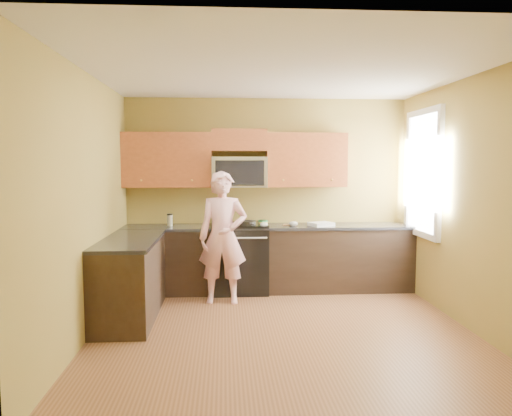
{
  "coord_description": "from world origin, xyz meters",
  "views": [
    {
      "loc": [
        -0.61,
        -4.99,
        1.77
      ],
      "look_at": [
        -0.2,
        1.3,
        1.2
      ],
      "focal_mm": 34.14,
      "sensor_mm": 36.0,
      "label": 1
    }
  ],
  "objects": [
    {
      "name": "napkin_b",
      "position": [
        0.34,
        1.6,
        0.95
      ],
      "size": [
        0.15,
        0.16,
        0.07
      ],
      "primitive_type": "ellipsoid",
      "rotation": [
        0.0,
        0.0,
        0.23
      ],
      "color": "silver",
      "rests_on": "countertop_back"
    },
    {
      "name": "upper_cab_left",
      "position": [
        -1.39,
        1.83,
        1.45
      ],
      "size": [
        1.22,
        0.33,
        0.75
      ],
      "primitive_type": null,
      "color": "brown",
      "rests_on": "wall_back"
    },
    {
      "name": "glass_c",
      "position": [
        -0.73,
        1.84,
        0.98
      ],
      "size": [
        0.07,
        0.07,
        0.12
      ],
      "primitive_type": "cylinder",
      "rotation": [
        0.0,
        0.0,
        -0.03
      ],
      "color": "silver",
      "rests_on": "countertop_back"
    },
    {
      "name": "microwave",
      "position": [
        -0.4,
        1.8,
        1.45
      ],
      "size": [
        0.76,
        0.4,
        0.42
      ],
      "primitive_type": null,
      "color": "silver",
      "rests_on": "wall_back"
    },
    {
      "name": "floor",
      "position": [
        0.0,
        0.0,
        0.0
      ],
      "size": [
        4.0,
        4.0,
        0.0
      ],
      "primitive_type": "plane",
      "color": "brown",
      "rests_on": "ground"
    },
    {
      "name": "napkin_a",
      "position": [
        -0.08,
        1.56,
        0.95
      ],
      "size": [
        0.14,
        0.15,
        0.06
      ],
      "primitive_type": "ellipsoid",
      "rotation": [
        0.0,
        0.0,
        -0.28
      ],
      "color": "silver",
      "rests_on": "countertop_back"
    },
    {
      "name": "stove",
      "position": [
        -0.4,
        1.68,
        0.47
      ],
      "size": [
        0.76,
        0.65,
        0.95
      ],
      "primitive_type": null,
      "color": "black",
      "rests_on": "floor"
    },
    {
      "name": "wall_back",
      "position": [
        0.0,
        2.0,
        1.35
      ],
      "size": [
        4.0,
        0.0,
        4.0
      ],
      "primitive_type": "plane",
      "rotation": [
        1.57,
        0.0,
        0.0
      ],
      "color": "olive",
      "rests_on": "ground"
    },
    {
      "name": "cabinet_left_run",
      "position": [
        -1.7,
        0.6,
        0.44
      ],
      "size": [
        0.6,
        1.6,
        0.88
      ],
      "primitive_type": "cube",
      "color": "black",
      "rests_on": "floor"
    },
    {
      "name": "upper_cab_over_mw",
      "position": [
        -0.4,
        1.83,
        2.1
      ],
      "size": [
        0.76,
        0.33,
        0.3
      ],
      "primitive_type": "cube",
      "color": "brown",
      "rests_on": "wall_back"
    },
    {
      "name": "woman",
      "position": [
        -0.63,
        1.15,
        0.84
      ],
      "size": [
        0.63,
        0.43,
        1.68
      ],
      "primitive_type": "imported",
      "rotation": [
        0.0,
        0.0,
        -0.05
      ],
      "color": "pink",
      "rests_on": "floor"
    },
    {
      "name": "frying_pan",
      "position": [
        -0.31,
        1.55,
        0.95
      ],
      "size": [
        0.36,
        0.49,
        0.06
      ],
      "primitive_type": null,
      "rotation": [
        0.0,
        0.0,
        0.27
      ],
      "color": "black",
      "rests_on": "stove"
    },
    {
      "name": "ceiling",
      "position": [
        0.0,
        0.0,
        2.7
      ],
      "size": [
        4.0,
        4.0,
        0.0
      ],
      "primitive_type": "plane",
      "rotation": [
        3.14,
        0.0,
        0.0
      ],
      "color": "white",
      "rests_on": "ground"
    },
    {
      "name": "countertop_left",
      "position": [
        -1.69,
        0.6,
        0.9
      ],
      "size": [
        0.62,
        1.6,
        0.04
      ],
      "primitive_type": "cube",
      "color": "black",
      "rests_on": "cabinet_left_run"
    },
    {
      "name": "cabinet_back_run",
      "position": [
        0.0,
        1.7,
        0.44
      ],
      "size": [
        4.0,
        0.6,
        0.88
      ],
      "primitive_type": "cube",
      "color": "black",
      "rests_on": "floor"
    },
    {
      "name": "wall_left",
      "position": [
        -2.0,
        0.0,
        1.35
      ],
      "size": [
        0.0,
        4.0,
        4.0
      ],
      "primitive_type": "plane",
      "rotation": [
        1.57,
        0.0,
        1.57
      ],
      "color": "olive",
      "rests_on": "ground"
    },
    {
      "name": "butter_tub",
      "position": [
        -0.08,
        1.69,
        0.92
      ],
      "size": [
        0.16,
        0.16,
        0.1
      ],
      "primitive_type": null,
      "rotation": [
        0.0,
        0.0,
        -0.23
      ],
      "color": "yellow",
      "rests_on": "countertop_back"
    },
    {
      "name": "travel_mug",
      "position": [
        -1.36,
        1.72,
        0.92
      ],
      "size": [
        0.08,
        0.08,
        0.17
      ],
      "primitive_type": null,
      "rotation": [
        0.0,
        0.0,
        0.01
      ],
      "color": "silver",
      "rests_on": "countertop_back"
    },
    {
      "name": "window",
      "position": [
        1.98,
        1.2,
        1.65
      ],
      "size": [
        0.06,
        1.06,
        1.66
      ],
      "primitive_type": null,
      "color": "white",
      "rests_on": "wall_right"
    },
    {
      "name": "countertop_back",
      "position": [
        0.0,
        1.69,
        0.9
      ],
      "size": [
        4.0,
        0.62,
        0.04
      ],
      "primitive_type": "cube",
      "color": "black",
      "rests_on": "cabinet_back_run"
    },
    {
      "name": "wall_right",
      "position": [
        2.0,
        0.0,
        1.35
      ],
      "size": [
        0.0,
        4.0,
        4.0
      ],
      "primitive_type": "plane",
      "rotation": [
        1.57,
        0.0,
        -1.57
      ],
      "color": "olive",
      "rests_on": "ground"
    },
    {
      "name": "upper_cab_right",
      "position": [
        0.54,
        1.83,
        1.45
      ],
      "size": [
        1.12,
        0.33,
        0.75
      ],
      "primitive_type": null,
      "color": "brown",
      "rests_on": "wall_back"
    },
    {
      "name": "dish_towel",
      "position": [
        0.72,
        1.59,
        0.95
      ],
      "size": [
        0.37,
        0.34,
        0.05
      ],
      "primitive_type": "cube",
      "rotation": [
        0.0,
        0.0,
        0.43
      ],
      "color": "white",
      "rests_on": "countertop_back"
    },
    {
      "name": "toast_slice",
      "position": [
        0.26,
        1.67,
        0.93
      ],
      "size": [
        0.11,
        0.11,
        0.01
      ],
      "primitive_type": "cube",
      "rotation": [
        0.0,
        0.0,
        -0.04
      ],
      "color": "#B27F47",
      "rests_on": "countertop_back"
    },
    {
      "name": "wall_front",
      "position": [
        0.0,
        -2.0,
        1.35
      ],
      "size": [
        4.0,
        0.0,
        4.0
      ],
      "primitive_type": "plane",
      "rotation": [
        -1.57,
        0.0,
        0.0
      ],
      "color": "olive",
      "rests_on": "ground"
    }
  ]
}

